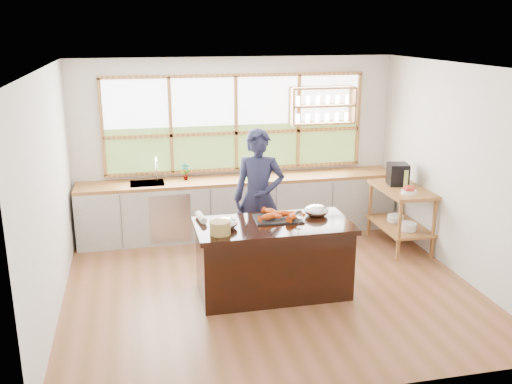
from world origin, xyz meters
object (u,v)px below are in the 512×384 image
object	(u,v)px
island	(273,258)
cook	(259,198)
espresso_machine	(398,174)
wicker_basket	(220,228)

from	to	relation	value
island	cook	xyz separation A→B (m)	(0.03, 0.92, 0.48)
espresso_machine	cook	bearing A→B (deg)	-160.25
cook	wicker_basket	distance (m)	1.34
cook	espresso_machine	world-z (taller)	cook
espresso_machine	wicker_basket	size ratio (longest dim) A/B	1.34
island	cook	distance (m)	1.04
island	espresso_machine	distance (m)	2.60
cook	espresso_machine	size ratio (longest dim) A/B	5.94
cook	wicker_basket	bearing A→B (deg)	-104.08
wicker_basket	espresso_machine	bearing A→B (deg)	27.60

